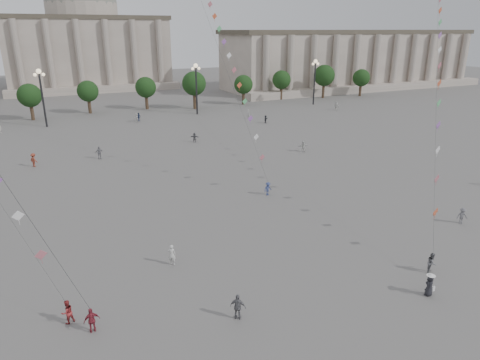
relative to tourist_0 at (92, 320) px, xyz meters
name	(u,v)px	position (x,y,z in m)	size (l,w,h in m)	color
ground	(347,323)	(14.54, -5.90, -0.82)	(360.00, 360.00, 0.00)	#5B5855
hall_east	(351,59)	(89.54, 87.99, 7.60)	(84.00, 26.22, 17.20)	gray
hall_central	(86,40)	(14.54, 123.32, 13.41)	(48.30, 34.30, 35.50)	gray
tree_row	(118,88)	(14.54, 72.10, 4.57)	(137.12, 5.12, 8.00)	#35261A
lamp_post_mid_west	(41,87)	(-0.46, 64.10, 6.53)	(2.00, 0.90, 10.65)	#262628
lamp_post_mid_east	(196,80)	(29.54, 64.10, 6.53)	(2.00, 0.90, 10.65)	#262628
lamp_post_far_east	(315,74)	(59.54, 64.10, 6.53)	(2.00, 0.90, 10.65)	#262628
person_crowd_0	(139,117)	(16.46, 62.10, 0.01)	(0.97, 0.41, 1.66)	navy
person_crowd_4	(137,118)	(15.85, 61.08, 0.07)	(1.65, 0.53, 1.78)	silver
person_crowd_6	(462,216)	(33.56, 1.27, -0.03)	(1.02, 0.58, 1.57)	#5D5D62
person_crowd_7	(303,146)	(33.83, 28.91, 0.02)	(1.55, 0.49, 1.67)	silver
person_crowd_9	(266,119)	(38.56, 49.67, -0.06)	(1.41, 0.45, 1.52)	black
person_crowd_10	(0,128)	(-8.09, 62.10, 0.15)	(0.70, 0.46, 1.93)	silver
person_crowd_12	(195,137)	(20.95, 41.19, -0.03)	(1.47, 0.47, 1.59)	#5C5C61
person_crowd_13	(172,255)	(6.63, 5.59, 0.04)	(0.63, 0.41, 1.72)	silver
person_crowd_16	(99,153)	(5.59, 37.96, 0.08)	(1.06, 0.44, 1.81)	slate
person_crowd_17	(34,160)	(-2.84, 37.82, 0.11)	(1.20, 0.69, 1.85)	brown
person_crowd_18	(249,114)	(37.56, 55.22, 0.08)	(0.66, 0.43, 1.80)	#AEADAA
person_crowd_19	(336,106)	(59.78, 55.37, 0.14)	(1.78, 0.57, 1.92)	silver
tourist_0	(92,320)	(0.00, 0.00, 0.00)	(0.96, 0.40, 1.64)	maroon
tourist_3	(238,307)	(8.50, -2.60, 0.06)	(1.03, 0.43, 1.76)	slate
kite_flyer_0	(67,312)	(-1.28, 1.51, -0.02)	(0.78, 0.60, 1.60)	#9E2B2D
kite_flyer_1	(268,189)	(20.49, 15.49, -0.07)	(0.97, 0.56, 1.50)	navy
kite_flyer_2	(432,263)	(24.03, -3.76, -0.02)	(0.78, 0.61, 1.60)	#5C5D60
hat_person	(430,285)	(21.49, -5.87, 0.03)	(0.88, 0.69, 1.69)	black
kite_train_east	(440,0)	(47.69, 20.05, 20.16)	(44.45, 44.23, 73.58)	#3F3F3F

